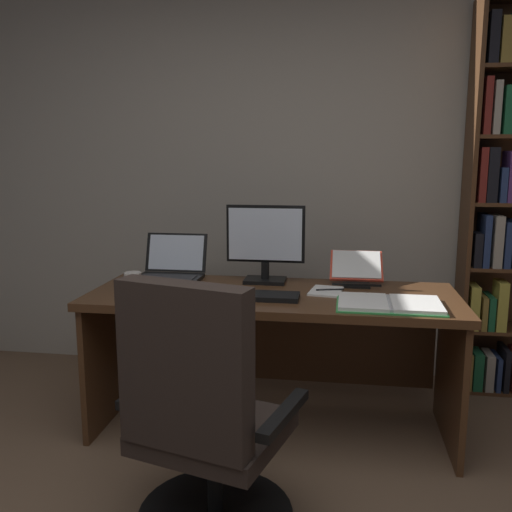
{
  "coord_description": "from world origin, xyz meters",
  "views": [
    {
      "loc": [
        0.28,
        -1.12,
        1.4
      ],
      "look_at": [
        -0.12,
        1.49,
        0.92
      ],
      "focal_mm": 38.59,
      "sensor_mm": 36.0,
      "label": 1
    }
  ],
  "objects_px": {
    "desk": "(274,325)",
    "pen": "(330,289)",
    "laptop": "(171,269)",
    "open_binder": "(389,304)",
    "notepad": "(326,291)",
    "computer_mouse": "(195,292)",
    "reading_stand_with_book": "(356,268)",
    "office_chair": "(203,432)",
    "monitor": "(265,245)",
    "keyboard": "(255,296)",
    "coffee_mug": "(133,281)"
  },
  "relations": [
    {
      "from": "computer_mouse",
      "to": "desk",
      "type": "bearing_deg",
      "value": 28.76
    },
    {
      "from": "pen",
      "to": "monitor",
      "type": "bearing_deg",
      "value": 153.31
    },
    {
      "from": "computer_mouse",
      "to": "coffee_mug",
      "type": "height_order",
      "value": "coffee_mug"
    },
    {
      "from": "office_chair",
      "to": "monitor",
      "type": "height_order",
      "value": "monitor"
    },
    {
      "from": "open_binder",
      "to": "pen",
      "type": "bearing_deg",
      "value": 141.33
    },
    {
      "from": "office_chair",
      "to": "laptop",
      "type": "distance_m",
      "value": 1.25
    },
    {
      "from": "reading_stand_with_book",
      "to": "office_chair",
      "type": "bearing_deg",
      "value": -116.01
    },
    {
      "from": "office_chair",
      "to": "pen",
      "type": "height_order",
      "value": "office_chair"
    },
    {
      "from": "notepad",
      "to": "pen",
      "type": "height_order",
      "value": "pen"
    },
    {
      "from": "laptop",
      "to": "open_binder",
      "type": "bearing_deg",
      "value": -19.45
    },
    {
      "from": "computer_mouse",
      "to": "notepad",
      "type": "xyz_separation_m",
      "value": [
        0.63,
        0.17,
        -0.02
      ]
    },
    {
      "from": "desk",
      "to": "coffee_mug",
      "type": "bearing_deg",
      "value": -171.15
    },
    {
      "from": "monitor",
      "to": "office_chair",
      "type": "bearing_deg",
      "value": -94.03
    },
    {
      "from": "open_binder",
      "to": "keyboard",
      "type": "bearing_deg",
      "value": 176.14
    },
    {
      "from": "keyboard",
      "to": "computer_mouse",
      "type": "relative_size",
      "value": 4.04
    },
    {
      "from": "open_binder",
      "to": "pen",
      "type": "distance_m",
      "value": 0.35
    },
    {
      "from": "office_chair",
      "to": "notepad",
      "type": "xyz_separation_m",
      "value": [
        0.41,
        0.92,
        0.31
      ]
    },
    {
      "from": "open_binder",
      "to": "notepad",
      "type": "relative_size",
      "value": 2.28
    },
    {
      "from": "reading_stand_with_book",
      "to": "desk",
      "type": "bearing_deg",
      "value": -153.41
    },
    {
      "from": "office_chair",
      "to": "computer_mouse",
      "type": "bearing_deg",
      "value": 122.35
    },
    {
      "from": "computer_mouse",
      "to": "open_binder",
      "type": "height_order",
      "value": "computer_mouse"
    },
    {
      "from": "reading_stand_with_book",
      "to": "laptop",
      "type": "bearing_deg",
      "value": -176.99
    },
    {
      "from": "desk",
      "to": "office_chair",
      "type": "relative_size",
      "value": 1.84
    },
    {
      "from": "pen",
      "to": "coffee_mug",
      "type": "height_order",
      "value": "coffee_mug"
    },
    {
      "from": "desk",
      "to": "computer_mouse",
      "type": "relative_size",
      "value": 17.62
    },
    {
      "from": "notepad",
      "to": "office_chair",
      "type": "bearing_deg",
      "value": -114.03
    },
    {
      "from": "desk",
      "to": "notepad",
      "type": "bearing_deg",
      "value": -6.1
    },
    {
      "from": "laptop",
      "to": "notepad",
      "type": "distance_m",
      "value": 0.88
    },
    {
      "from": "reading_stand_with_book",
      "to": "keyboard",
      "type": "bearing_deg",
      "value": -139.78
    },
    {
      "from": "office_chair",
      "to": "open_binder",
      "type": "relative_size",
      "value": 2.08
    },
    {
      "from": "desk",
      "to": "pen",
      "type": "height_order",
      "value": "pen"
    },
    {
      "from": "open_binder",
      "to": "notepad",
      "type": "xyz_separation_m",
      "value": [
        -0.29,
        0.22,
        -0.01
      ]
    },
    {
      "from": "monitor",
      "to": "keyboard",
      "type": "distance_m",
      "value": 0.4
    },
    {
      "from": "office_chair",
      "to": "reading_stand_with_book",
      "type": "relative_size",
      "value": 3.57
    },
    {
      "from": "reading_stand_with_book",
      "to": "pen",
      "type": "height_order",
      "value": "reading_stand_with_book"
    },
    {
      "from": "notepad",
      "to": "monitor",
      "type": "bearing_deg",
      "value": 151.95
    },
    {
      "from": "desk",
      "to": "monitor",
      "type": "distance_m",
      "value": 0.43
    },
    {
      "from": "laptop",
      "to": "notepad",
      "type": "xyz_separation_m",
      "value": [
        0.86,
        -0.18,
        -0.05
      ]
    },
    {
      "from": "laptop",
      "to": "coffee_mug",
      "type": "bearing_deg",
      "value": -114.17
    },
    {
      "from": "keyboard",
      "to": "reading_stand_with_book",
      "type": "relative_size",
      "value": 1.5
    },
    {
      "from": "laptop",
      "to": "reading_stand_with_book",
      "type": "height_order",
      "value": "laptop"
    },
    {
      "from": "monitor",
      "to": "open_binder",
      "type": "relative_size",
      "value": 0.88
    },
    {
      "from": "office_chair",
      "to": "open_binder",
      "type": "height_order",
      "value": "office_chair"
    },
    {
      "from": "reading_stand_with_book",
      "to": "open_binder",
      "type": "distance_m",
      "value": 0.49
    },
    {
      "from": "laptop",
      "to": "monitor",
      "type": "bearing_deg",
      "value": -0.77
    },
    {
      "from": "desk",
      "to": "pen",
      "type": "distance_m",
      "value": 0.35
    },
    {
      "from": "laptop",
      "to": "computer_mouse",
      "type": "height_order",
      "value": "laptop"
    },
    {
      "from": "desk",
      "to": "keyboard",
      "type": "relative_size",
      "value": 4.36
    },
    {
      "from": "keyboard",
      "to": "pen",
      "type": "height_order",
      "value": "keyboard"
    },
    {
      "from": "desk",
      "to": "keyboard",
      "type": "bearing_deg",
      "value": -108.66
    }
  ]
}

